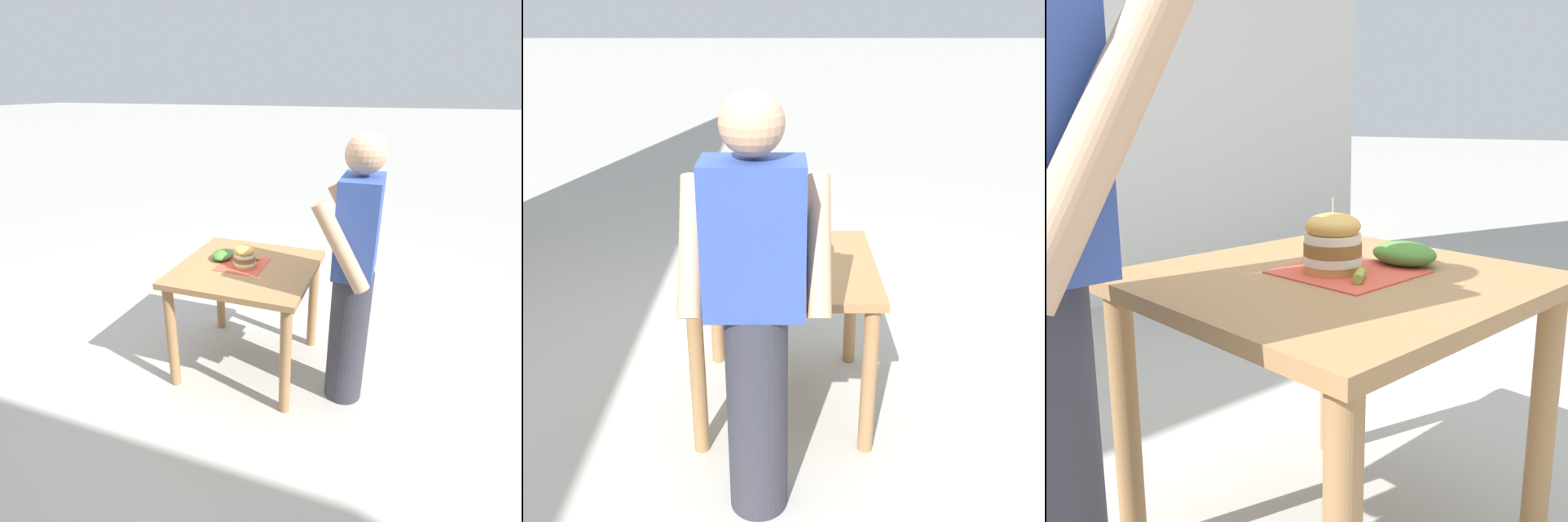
{
  "view_description": "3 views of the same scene",
  "coord_description": "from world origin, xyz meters",
  "views": [
    {
      "loc": [
        2.33,
        0.92,
        1.91
      ],
      "look_at": [
        0.0,
        0.1,
        0.84
      ],
      "focal_mm": 28.0,
      "sensor_mm": 36.0,
      "label": 1
    },
    {
      "loc": [
        0.0,
        2.71,
        1.93
      ],
      "look_at": [
        0.0,
        0.1,
        0.84
      ],
      "focal_mm": 42.0,
      "sensor_mm": 36.0,
      "label": 2
    },
    {
      "loc": [
        -1.0,
        1.08,
        1.15
      ],
      "look_at": [
        0.0,
        0.1,
        0.84
      ],
      "focal_mm": 42.0,
      "sensor_mm": 36.0,
      "label": 3
    }
  ],
  "objects": [
    {
      "name": "serving_paper",
      "position": [
        -0.01,
        -0.04,
        0.79
      ],
      "size": [
        0.31,
        0.31,
        0.0
      ],
      "primitive_type": "cube",
      "rotation": [
        0.0,
        0.0,
        0.02
      ],
      "color": "#D64C38",
      "rests_on": "patio_table"
    },
    {
      "name": "side_salad",
      "position": [
        -0.06,
        -0.2,
        0.82
      ],
      "size": [
        0.18,
        0.14,
        0.06
      ],
      "primitive_type": "ellipsoid",
      "color": "#477F33",
      "rests_on": "patio_table"
    },
    {
      "name": "patio_table",
      "position": [
        0.0,
        0.0,
        0.64
      ],
      "size": [
        0.89,
        0.9,
        0.79
      ],
      "color": "#9E7247",
      "rests_on": "ground"
    },
    {
      "name": "sandwich",
      "position": [
        0.02,
        -0.01,
        0.87
      ],
      "size": [
        0.15,
        0.15,
        0.18
      ],
      "color": "gold",
      "rests_on": "serving_paper"
    },
    {
      "name": "pickle_spear",
      "position": [
        -0.09,
        0.02,
        0.8
      ],
      "size": [
        0.06,
        0.08,
        0.02
      ],
      "primitive_type": "cylinder",
      "rotation": [
        0.0,
        1.57,
        2.16
      ],
      "color": "#8EA83D",
      "rests_on": "serving_paper"
    }
  ]
}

